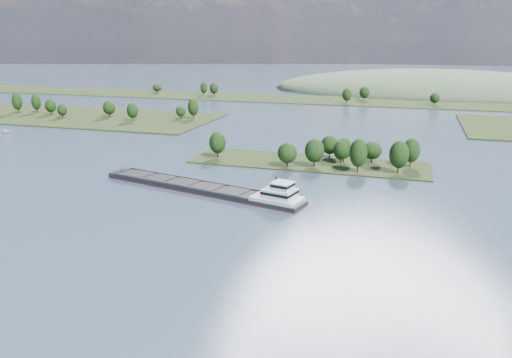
% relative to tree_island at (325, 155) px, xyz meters
% --- Properties ---
extents(ground, '(1800.00, 1800.00, 0.00)m').
position_rel_tree_island_xyz_m(ground, '(-7.07, -58.78, -4.19)').
color(ground, '#314156').
rests_on(ground, ground).
extents(tree_island, '(100.00, 30.09, 14.68)m').
position_rel_tree_island_xyz_m(tree_island, '(0.00, 0.00, 0.00)').
color(tree_island, black).
rests_on(tree_island, ground).
extents(left_bank, '(300.00, 80.00, 16.31)m').
position_rel_tree_island_xyz_m(left_bank, '(-235.08, 81.35, -3.18)').
color(left_bank, black).
rests_on(left_bank, ground).
extents(back_shoreline, '(900.00, 60.00, 15.18)m').
position_rel_tree_island_xyz_m(back_shoreline, '(1.11, 221.06, -3.55)').
color(back_shoreline, black).
rests_on(back_shoreline, ground).
extents(hill_west, '(320.00, 160.00, 44.00)m').
position_rel_tree_island_xyz_m(hill_west, '(52.93, 321.22, -4.19)').
color(hill_west, '#465C3F').
rests_on(hill_west, ground).
extents(cargo_barge, '(79.57, 27.77, 10.76)m').
position_rel_tree_island_xyz_m(cargo_barge, '(-30.25, -49.69, -2.83)').
color(cargo_barge, black).
rests_on(cargo_barge, ground).
extents(motorboat, '(5.47, 2.26, 2.08)m').
position_rel_tree_island_xyz_m(motorboat, '(-181.86, 19.91, -3.15)').
color(motorboat, silver).
rests_on(motorboat, ground).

